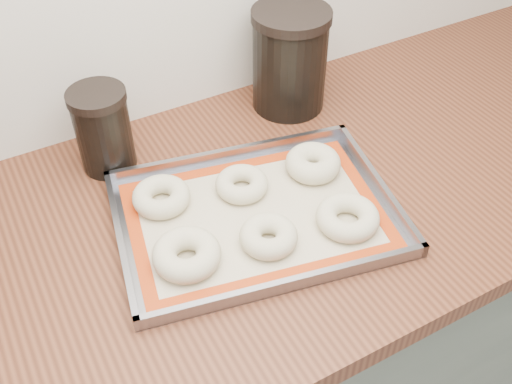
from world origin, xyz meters
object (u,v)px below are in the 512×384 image
bagel_back_left (161,197)px  bagel_front_mid (269,236)px  canister_right (290,60)px  baking_tray (256,215)px  bagel_front_left (187,254)px  canister_mid (103,130)px  bagel_back_mid (242,184)px  bagel_back_right (313,163)px  bagel_front_right (348,217)px

bagel_back_left → bagel_front_mid: bearing=-55.7°
bagel_back_left → canister_right: size_ratio=0.48×
baking_tray → bagel_back_left: size_ratio=5.21×
bagel_back_left → canister_right: 0.39m
bagel_front_left → canister_mid: canister_mid is taller
bagel_back_mid → canister_mid: bearing=133.5°
baking_tray → canister_right: 0.36m
canister_mid → canister_right: canister_right is taller
bagel_back_mid → bagel_back_left: bearing=164.7°
bagel_back_right → bagel_front_left: bearing=-163.0°
bagel_front_left → bagel_front_right: (0.26, -0.05, -0.00)m
bagel_back_mid → bagel_back_right: (0.14, -0.02, 0.00)m
baking_tray → bagel_front_right: bagel_front_right is taller
bagel_back_left → bagel_back_mid: (0.13, -0.04, -0.00)m
bagel_back_right → canister_mid: bearing=147.0°
bagel_front_mid → bagel_back_right: bagel_back_right is taller
bagel_front_mid → canister_right: size_ratio=0.45×
baking_tray → canister_mid: canister_mid is taller
baking_tray → bagel_back_mid: 0.07m
bagel_front_left → canister_right: bearing=39.5°
baking_tray → bagel_front_mid: 0.07m
bagel_front_right → bagel_back_right: bearing=80.7°
bagel_back_left → bagel_front_left: bearing=-96.4°
bagel_front_mid → canister_right: 0.41m
bagel_front_right → canister_mid: bearing=130.2°
canister_mid → bagel_back_mid: bearing=-46.5°
bagel_front_mid → bagel_back_mid: bearing=80.9°
bagel_front_right → canister_right: size_ratio=0.50×
bagel_back_right → bagel_back_left: bearing=168.9°
canister_mid → bagel_front_left: bearing=-84.8°
baking_tray → bagel_back_left: (-0.13, 0.10, 0.01)m
bagel_front_right → bagel_back_mid: bagel_front_right is taller
canister_right → bagel_back_right: bearing=-109.7°
bagel_front_mid → canister_mid: 0.36m
bagel_front_right → bagel_back_right: (0.02, 0.14, 0.00)m
bagel_back_right → canister_right: size_ratio=0.48×
baking_tray → bagel_back_mid: bagel_back_mid is taller
bagel_front_left → bagel_front_right: 0.27m
baking_tray → bagel_front_left: size_ratio=4.82×
bagel_back_mid → canister_mid: canister_mid is taller
baking_tray → canister_right: (0.22, 0.26, 0.10)m
bagel_front_left → bagel_back_mid: bagel_front_left is taller
bagel_front_left → canister_mid: 0.30m
bagel_back_left → canister_right: (0.35, 0.16, 0.08)m
bagel_back_right → baking_tray: bearing=-160.9°
bagel_front_right → canister_mid: canister_mid is taller
baking_tray → bagel_back_left: bagel_back_left is taller
bagel_back_left → bagel_back_right: bagel_back_right is taller
bagel_back_mid → canister_right: (0.21, 0.19, 0.08)m
baking_tray → bagel_back_left: 0.16m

